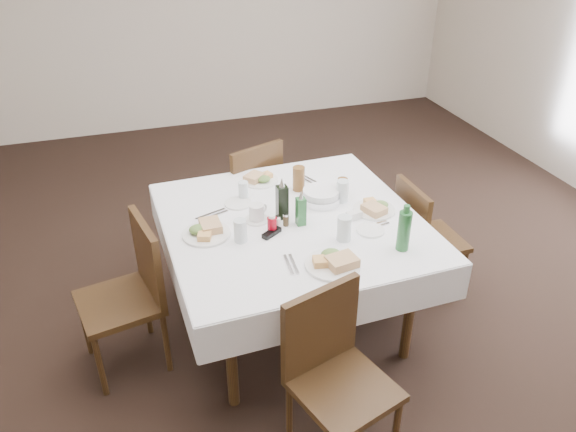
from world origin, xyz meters
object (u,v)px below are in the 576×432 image
object	(u,v)px
chair_south	(333,366)
water_s	(344,228)
water_e	(342,191)
bread_basket	(321,196)
coffee_mug	(257,213)
chair_north	(250,191)
chair_east	(421,233)
chair_west	(133,287)
dining_table	(292,230)
oil_cruet_green	(301,210)
water_n	(243,190)
green_bottle	(404,230)
ketchup_bottle	(272,224)
oil_cruet_dark	(282,201)
water_w	(240,231)

from	to	relation	value
chair_south	water_s	bearing A→B (deg)	64.16
water_s	water_e	distance (m)	0.43
bread_basket	coffee_mug	world-z (taller)	coffee_mug
chair_north	water_s	xyz separation A→B (m)	(0.24, -1.15, 0.32)
chair_south	chair_east	size ratio (longest dim) A/B	1.07
water_s	chair_west	bearing A→B (deg)	167.00
dining_table	oil_cruet_green	world-z (taller)	oil_cruet_green
chair_south	water_n	distance (m)	1.29
water_s	oil_cruet_green	distance (m)	0.28
dining_table	green_bottle	distance (m)	0.68
water_n	coffee_mug	world-z (taller)	water_n
water_n	dining_table	bearing A→B (deg)	-58.56
dining_table	ketchup_bottle	distance (m)	0.22
water_n	water_e	bearing A→B (deg)	-21.50
bread_basket	oil_cruet_dark	bearing A→B (deg)	-159.35
chair_east	ketchup_bottle	world-z (taller)	ketchup_bottle
oil_cruet_green	ketchup_bottle	distance (m)	0.19
oil_cruet_dark	green_bottle	size ratio (longest dim) A/B	0.97
water_w	oil_cruet_dark	xyz separation A→B (m)	(0.29, 0.17, 0.05)
dining_table	chair_south	distance (m)	0.94
dining_table	oil_cruet_dark	world-z (taller)	oil_cruet_dark
ketchup_bottle	green_bottle	bearing A→B (deg)	-31.17
dining_table	water_n	xyz separation A→B (m)	(-0.20, 0.34, 0.13)
chair_east	water_e	size ratio (longest dim) A/B	6.01
bread_basket	ketchup_bottle	bearing A→B (deg)	-147.36
chair_east	chair_west	xyz separation A→B (m)	(-1.84, -0.05, 0.04)
chair_north	water_e	xyz separation A→B (m)	(0.40, -0.75, 0.32)
water_e	ketchup_bottle	world-z (taller)	water_e
coffee_mug	oil_cruet_green	bearing A→B (deg)	-27.41
water_w	coffee_mug	world-z (taller)	water_w
water_n	bread_basket	bearing A→B (deg)	-23.22
bread_basket	coffee_mug	distance (m)	0.44
water_n	chair_east	bearing A→B (deg)	-15.63
water_s	water_e	world-z (taller)	water_s
water_s	dining_table	bearing A→B (deg)	124.56
oil_cruet_green	ketchup_bottle	world-z (taller)	oil_cruet_green
bread_basket	green_bottle	xyz separation A→B (m)	(0.23, -0.62, 0.08)
chair_west	water_s	bearing A→B (deg)	-13.00
chair_south	water_s	xyz separation A→B (m)	(0.30, 0.63, 0.33)
oil_cruet_dark	coffee_mug	distance (m)	0.16
chair_west	water_n	xyz separation A→B (m)	(0.74, 0.36, 0.30)
bread_basket	chair_north	bearing A→B (deg)	110.70
water_n	coffee_mug	distance (m)	0.28
chair_west	oil_cruet_dark	bearing A→B (deg)	4.38
water_w	oil_cruet_green	world-z (taller)	oil_cruet_green
chair_north	water_w	bearing A→B (deg)	-106.82
chair_east	oil_cruet_green	distance (m)	0.95
chair_south	water_w	distance (m)	0.88
chair_north	green_bottle	size ratio (longest dim) A/B	3.39
oil_cruet_dark	coffee_mug	bearing A→B (deg)	175.61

